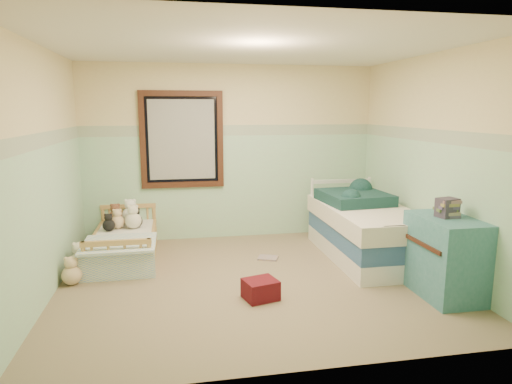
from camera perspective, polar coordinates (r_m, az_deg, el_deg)
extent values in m
cube|color=brown|center=(5.08, -0.39, -11.27)|extent=(4.20, 3.60, 0.02)
cube|color=silver|center=(4.76, -0.43, 18.20)|extent=(4.20, 3.60, 0.02)
cube|color=#D4BF8B|center=(6.52, -3.19, 5.00)|extent=(4.20, 0.04, 2.50)
cube|color=#D4BF8B|center=(3.02, 5.59, -1.41)|extent=(4.20, 0.04, 2.50)
cube|color=#D4BF8B|center=(4.85, -25.64, 2.10)|extent=(0.04, 3.60, 2.50)
cube|color=#D4BF8B|center=(5.52, 21.62, 3.29)|extent=(0.04, 3.60, 2.50)
cube|color=#9CBEA1|center=(6.58, -3.13, 0.65)|extent=(4.20, 0.01, 1.50)
cube|color=#45654C|center=(6.49, -3.20, 7.85)|extent=(4.20, 0.01, 0.15)
cube|color=#411E14|center=(6.42, -9.41, 6.58)|extent=(1.16, 0.06, 1.36)
cube|color=#B3B2AB|center=(6.43, -9.42, 6.59)|extent=(0.92, 0.01, 1.12)
cube|color=olive|center=(6.00, -16.40, -7.15)|extent=(0.76, 1.53, 0.20)
cube|color=silver|center=(5.95, -16.48, -5.70)|extent=(0.70, 1.46, 0.12)
cube|color=#7CA6DF|center=(5.48, -17.02, -6.31)|extent=(0.83, 0.76, 0.03)
sphere|color=brown|center=(6.41, -17.45, -3.13)|extent=(0.20, 0.20, 0.20)
sphere|color=white|center=(6.39, -15.67, -2.91)|extent=(0.24, 0.24, 0.24)
sphere|color=beige|center=(6.20, -17.22, -3.67)|extent=(0.18, 0.18, 0.18)
sphere|color=black|center=(6.17, -15.10, -3.60)|extent=(0.18, 0.18, 0.18)
sphere|color=#EEE5C9|center=(5.64, -21.47, -8.34)|extent=(0.25, 0.25, 0.25)
sphere|color=beige|center=(5.31, -22.41, -9.76)|extent=(0.21, 0.21, 0.21)
cube|color=white|center=(5.94, 13.73, -7.08)|extent=(0.93, 1.87, 0.22)
cube|color=#215188|center=(5.88, 13.82, -5.03)|extent=(0.93, 1.87, 0.22)
cube|color=white|center=(5.82, 13.92, -2.95)|extent=(0.97, 1.90, 0.22)
cube|color=black|center=(6.03, 12.39, -0.67)|extent=(0.86, 0.91, 0.14)
cube|color=#2C6B71|center=(4.94, 22.92, -7.61)|extent=(0.51, 0.81, 0.81)
cube|color=#462625|center=(4.84, 23.18, -1.85)|extent=(0.22, 0.19, 0.19)
cube|color=maroon|center=(4.58, 0.58, -12.30)|extent=(0.38, 0.35, 0.20)
cube|color=gold|center=(5.75, 1.54, -8.39)|extent=(0.30, 0.26, 0.02)
sphere|color=black|center=(6.10, -18.24, -4.04)|extent=(0.16, 0.16, 0.16)
sphere|color=#EEE5C9|center=(6.14, -15.36, -3.53)|extent=(0.22, 0.22, 0.22)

